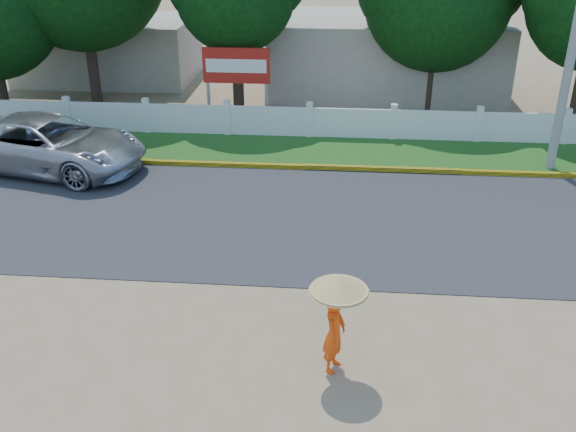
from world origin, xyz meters
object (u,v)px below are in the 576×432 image
object	(u,v)px
billboard	(236,70)
vehicle	(49,144)
monk_with_parasol	(337,311)
utility_pole	(576,31)

from	to	relation	value
billboard	vehicle	bearing A→B (deg)	-136.91
monk_with_parasol	billboard	distance (m)	14.51
utility_pole	monk_with_parasol	distance (m)	12.80
monk_with_parasol	vehicle	bearing A→B (deg)	135.59
monk_with_parasol	billboard	world-z (taller)	billboard
monk_with_parasol	utility_pole	bearing A→B (deg)	57.17
utility_pole	billboard	xyz separation A→B (m)	(-10.69, 3.50, -2.18)
vehicle	billboard	distance (m)	7.31
billboard	utility_pole	bearing A→B (deg)	-18.11
vehicle	billboard	world-z (taller)	billboard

